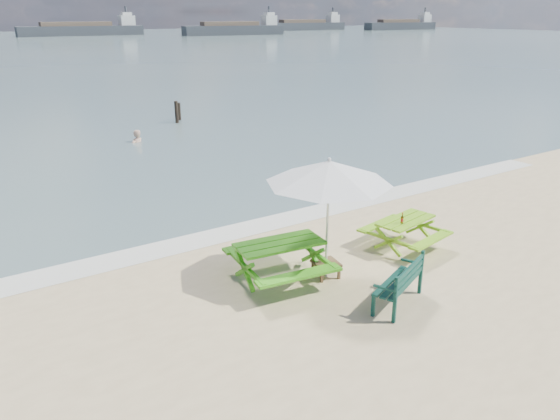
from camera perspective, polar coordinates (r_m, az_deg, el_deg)
foam_strip at (r=13.86m, az=-1.81°, el=-1.55°), size 22.00×0.90×0.01m
picnic_table_left at (r=10.92m, az=-0.03°, el=-5.49°), size 1.96×2.13×0.83m
picnic_table_right at (r=12.74m, az=12.89°, el=-2.47°), size 1.74×1.87×0.70m
park_bench at (r=10.36m, az=12.17°, el=-8.31°), size 1.44×0.95×0.84m
side_table at (r=11.21m, az=4.81°, el=-6.15°), size 0.57×0.57×0.32m
patio_umbrella at (r=10.47m, az=5.13°, el=3.97°), size 2.87×2.87×2.44m
beer_bottle at (r=12.32m, az=12.64°, el=-1.01°), size 0.06×0.06×0.24m
swimmer at (r=23.71m, az=-14.65°, el=6.04°), size 0.75×0.64×1.75m
mooring_pilings at (r=27.61m, az=-10.64°, el=9.85°), size 0.56×0.76×1.25m
cargo_ships at (r=147.05m, az=-6.85°, el=18.35°), size 146.11×38.58×4.40m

